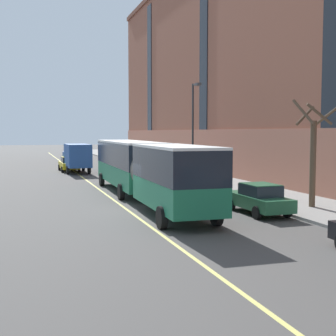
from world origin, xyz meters
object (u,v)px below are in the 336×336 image
(parked_car_green_2, at_px, (184,178))
(box_truck, at_px, (77,157))
(city_bus, at_px, (143,167))
(parked_car_green_5, at_px, (119,160))
(parked_car_white_6, at_px, (132,164))
(taxi_cab, at_px, (69,164))
(parked_car_red_3, at_px, (155,170))
(street_tree_mid_block, at_px, (313,152))
(parked_car_green_0, at_px, (259,199))
(street_lamp, at_px, (194,123))

(parked_car_green_2, xyz_separation_m, box_truck, (-6.08, 15.41, 0.89))
(city_bus, xyz_separation_m, parked_car_green_5, (4.30, 27.99, -1.27))
(parked_car_green_2, xyz_separation_m, parked_car_white_6, (-0.15, 16.38, -0.00))
(parked_car_green_5, bearing_deg, taxi_cab, -141.20)
(parked_car_red_3, bearing_deg, parked_car_green_5, 90.02)
(box_truck, height_order, street_tree_mid_block, street_tree_mid_block)
(parked_car_red_3, bearing_deg, taxi_cab, 122.22)
(parked_car_white_6, bearing_deg, parked_car_green_2, -89.49)
(parked_car_green_5, relative_size, box_truck, 0.69)
(parked_car_green_0, bearing_deg, parked_car_red_3, 90.33)
(taxi_cab, bearing_deg, city_bus, -84.45)
(parked_car_green_0, relative_size, street_tree_mid_block, 0.78)
(taxi_cab, distance_m, street_lamp, 17.89)
(parked_car_red_3, xyz_separation_m, box_truck, (-5.97, 7.96, 0.89))
(taxi_cab, relative_size, street_lamp, 0.60)
(city_bus, relative_size, box_truck, 3.05)
(city_bus, relative_size, parked_car_green_5, 4.42)
(parked_car_green_2, distance_m, parked_car_green_5, 23.01)
(parked_car_green_5, distance_m, street_tree_mid_block, 34.22)
(parked_car_red_3, height_order, taxi_cab, same)
(city_bus, height_order, taxi_cab, city_bus)
(parked_car_green_2, distance_m, parked_car_white_6, 16.38)
(city_bus, relative_size, parked_car_green_2, 4.22)
(box_truck, height_order, street_lamp, street_lamp)
(parked_car_red_3, relative_size, parked_car_white_6, 1.06)
(parked_car_red_3, height_order, box_truck, box_truck)
(parked_car_green_0, height_order, parked_car_green_5, same)
(parked_car_green_2, height_order, taxi_cab, same)
(parked_car_white_6, height_order, taxi_cab, same)
(parked_car_red_3, xyz_separation_m, parked_car_green_5, (-0.01, 15.57, 0.00))
(parked_car_green_5, relative_size, parked_car_white_6, 1.07)
(parked_car_red_3, bearing_deg, box_truck, 126.85)
(parked_car_green_5, height_order, street_tree_mid_block, street_tree_mid_block)
(parked_car_green_5, xyz_separation_m, street_tree_mid_block, (3.54, -33.96, 2.31))
(parked_car_white_6, distance_m, street_tree_mid_block, 27.65)
(parked_car_red_3, xyz_separation_m, taxi_cab, (-6.51, 10.34, 0.00))
(box_truck, relative_size, taxi_cab, 1.42)
(parked_car_green_0, distance_m, parked_car_white_6, 27.71)
(parked_car_green_5, bearing_deg, street_tree_mid_block, -84.05)
(street_tree_mid_block, bearing_deg, parked_car_white_6, 97.45)
(street_tree_mid_block, bearing_deg, parked_car_green_5, 95.95)
(parked_car_green_0, xyz_separation_m, parked_car_green_2, (-0.00, 11.33, 0.00))
(parked_car_green_0, bearing_deg, city_bus, 124.77)
(parked_car_green_0, bearing_deg, street_lamp, 83.09)
(parked_car_green_2, distance_m, street_tree_mid_block, 11.70)
(parked_car_green_0, height_order, street_lamp, street_lamp)
(parked_car_green_5, distance_m, box_truck, 9.70)
(box_truck, bearing_deg, city_bus, -85.33)
(parked_car_white_6, xyz_separation_m, box_truck, (-5.93, -0.97, 0.89))
(parked_car_green_0, xyz_separation_m, box_truck, (-6.08, 26.74, 0.89))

